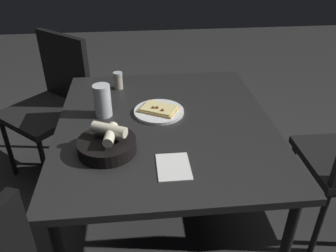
% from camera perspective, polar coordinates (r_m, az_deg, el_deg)
% --- Properties ---
extents(ground, '(8.00, 8.00, 0.00)m').
position_cam_1_polar(ground, '(1.96, -0.40, -17.39)').
color(ground, '#2A2A2A').
extents(dining_table, '(1.08, 0.94, 0.71)m').
position_cam_1_polar(dining_table, '(1.53, -0.49, -1.17)').
color(dining_table, black).
rests_on(dining_table, ground).
extents(pizza_plate, '(0.23, 0.23, 0.04)m').
position_cam_1_polar(pizza_plate, '(1.57, -1.54, 2.56)').
color(pizza_plate, white).
rests_on(pizza_plate, dining_table).
extents(bread_basket, '(0.22, 0.22, 0.12)m').
position_cam_1_polar(bread_basket, '(1.32, -10.11, -2.93)').
color(bread_basket, black).
rests_on(bread_basket, dining_table).
extents(beer_glass, '(0.08, 0.08, 0.15)m').
position_cam_1_polar(beer_glass, '(1.55, -10.90, 3.93)').
color(beer_glass, silver).
rests_on(beer_glass, dining_table).
extents(pepper_shaker, '(0.05, 0.05, 0.09)m').
position_cam_1_polar(pepper_shaker, '(1.81, -8.34, 7.39)').
color(pepper_shaker, '#BFB299').
rests_on(pepper_shaker, dining_table).
extents(napkin, '(0.16, 0.12, 0.00)m').
position_cam_1_polar(napkin, '(1.23, 0.85, -6.84)').
color(napkin, white).
rests_on(napkin, dining_table).
extents(chair_near, '(0.62, 0.62, 0.90)m').
position_cam_1_polar(chair_near, '(2.25, -18.63, 4.53)').
color(chair_near, black).
rests_on(chair_near, ground).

